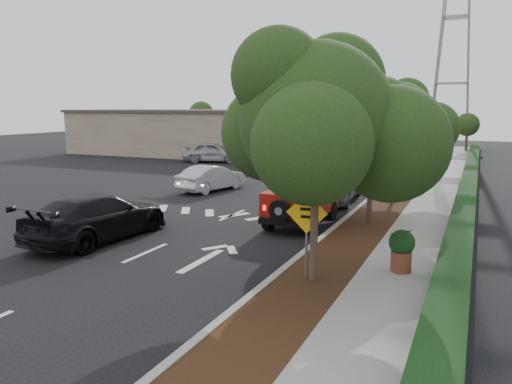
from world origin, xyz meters
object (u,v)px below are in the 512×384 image
Objects in this scene: red_jeep at (303,197)px; black_suv_oncoming at (98,217)px; speed_hump_sign at (307,224)px; silver_suv_ahead at (329,185)px.

red_jeep is 0.75× the size of black_suv_oncoming.
red_jeep is at bearing 103.18° from speed_hump_sign.
silver_suv_ahead is at bearing -114.03° from black_suv_oncoming.
speed_hump_sign is at bearing -68.44° from red_jeep.
speed_hump_sign is at bearing 174.68° from black_suv_oncoming.
black_suv_oncoming is (-5.65, -5.04, -0.26)m from red_jeep.
silver_suv_ahead is 2.42× the size of speed_hump_sign.
red_jeep reaches higher than black_suv_oncoming.
black_suv_oncoming is 7.97m from speed_hump_sign.
speed_hump_sign reaches higher than red_jeep.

